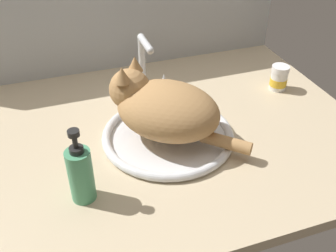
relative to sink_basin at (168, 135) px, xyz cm
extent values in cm
cube|color=#CCB793|center=(-3.37, 3.23, -2.47)|extent=(115.24, 80.73, 3.00)
cube|color=#B2B7BC|center=(-3.37, 44.79, 16.63)|extent=(115.24, 2.40, 41.20)
torus|color=white|center=(0.00, 0.00, 0.15)|extent=(34.53, 34.53, 2.24)
cylinder|color=white|center=(0.00, 0.00, -0.67)|extent=(31.17, 31.17, 0.60)
cylinder|color=silver|center=(0.00, 23.33, 0.42)|extent=(4.00, 4.00, 2.79)
cylinder|color=silver|center=(0.00, 23.33, 9.81)|extent=(2.00, 2.00, 15.99)
sphere|color=silver|center=(0.00, 23.33, 17.81)|extent=(2.20, 2.20, 2.20)
cylinder|color=silver|center=(0.00, 18.84, 17.81)|extent=(2.00, 8.99, 2.00)
sphere|color=silver|center=(0.00, 14.34, 17.81)|extent=(2.10, 2.10, 2.10)
cylinder|color=silver|center=(-6.74, 23.33, -0.17)|extent=(3.20, 3.20, 1.60)
cone|color=silver|center=(-6.74, 23.33, 2.91)|extent=(2.88, 2.88, 4.56)
cylinder|color=silver|center=(6.74, 23.33, -0.17)|extent=(3.20, 3.20, 1.60)
cone|color=silver|center=(6.74, 23.33, 2.91)|extent=(2.88, 2.88, 4.56)
ellipsoid|color=tan|center=(0.00, 0.00, 7.90)|extent=(33.27, 33.11, 13.27)
sphere|color=tan|center=(-7.69, 7.42, 11.29)|extent=(10.65, 10.65, 10.65)
cone|color=tan|center=(-9.91, 5.12, 17.01)|extent=(4.05, 4.05, 3.99)
cone|color=tan|center=(-5.48, 9.72, 17.01)|extent=(4.05, 4.05, 3.99)
ellipsoid|color=silver|center=(-10.57, 10.19, 10.22)|extent=(5.40, 5.44, 3.41)
ellipsoid|color=silver|center=(-6.73, 6.49, 7.24)|extent=(13.11, 13.20, 7.30)
cylinder|color=tan|center=(11.24, -10.84, 2.87)|extent=(11.25, 11.01, 3.20)
cylinder|color=white|center=(41.02, 13.14, 2.11)|extent=(5.13, 5.13, 6.16)
cylinder|color=gold|center=(41.02, 13.14, 1.62)|extent=(5.28, 5.28, 2.46)
cylinder|color=white|center=(41.02, 13.14, 6.05)|extent=(5.39, 5.39, 1.72)
cylinder|color=#4C9E70|center=(-24.12, -13.92, 5.39)|extent=(5.33, 5.33, 12.73)
cylinder|color=black|center=(-24.12, -13.92, 12.36)|extent=(2.93, 2.93, 1.20)
cylinder|color=black|center=(-24.12, -13.92, 14.44)|extent=(1.07, 1.07, 2.97)
cylinder|color=black|center=(-24.12, -13.92, 16.52)|extent=(2.40, 2.40, 1.20)
camera|label=1|loc=(-26.42, -76.88, 61.82)|focal=41.77mm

